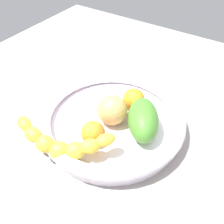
% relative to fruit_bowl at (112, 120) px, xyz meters
% --- Properties ---
extents(kitchen_counter, '(1.20, 1.20, 0.03)m').
position_rel_fruit_bowl_xyz_m(kitchen_counter, '(0.00, 0.00, -0.04)').
color(kitchen_counter, '#9F9792').
rests_on(kitchen_counter, ground).
extents(fruit_bowl, '(0.35, 0.35, 0.05)m').
position_rel_fruit_bowl_xyz_m(fruit_bowl, '(0.00, 0.00, 0.00)').
color(fruit_bowl, white).
rests_on(fruit_bowl, kitchen_counter).
extents(banana_draped_left, '(0.11, 0.22, 0.06)m').
position_rel_fruit_bowl_xyz_m(banana_draped_left, '(0.14, -0.04, 0.03)').
color(banana_draped_left, yellow).
rests_on(banana_draped_left, fruit_bowl).
extents(orange_front, '(0.05, 0.05, 0.05)m').
position_rel_fruit_bowl_xyz_m(orange_front, '(0.08, -0.00, 0.02)').
color(orange_front, orange).
rests_on(orange_front, fruit_bowl).
extents(orange_mid_left, '(0.06, 0.06, 0.06)m').
position_rel_fruit_bowl_xyz_m(orange_mid_left, '(-0.07, 0.02, 0.03)').
color(orange_mid_left, orange).
rests_on(orange_mid_left, fruit_bowl).
extents(peach_blush, '(0.07, 0.07, 0.07)m').
position_rel_fruit_bowl_xyz_m(peach_blush, '(-0.00, -0.00, 0.03)').
color(peach_blush, '#ECAA5F').
rests_on(peach_blush, fruit_bowl).
extents(mango_green, '(0.15, 0.13, 0.07)m').
position_rel_fruit_bowl_xyz_m(mango_green, '(-0.01, 0.08, 0.03)').
color(mango_green, '#498B2F').
rests_on(mango_green, fruit_bowl).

